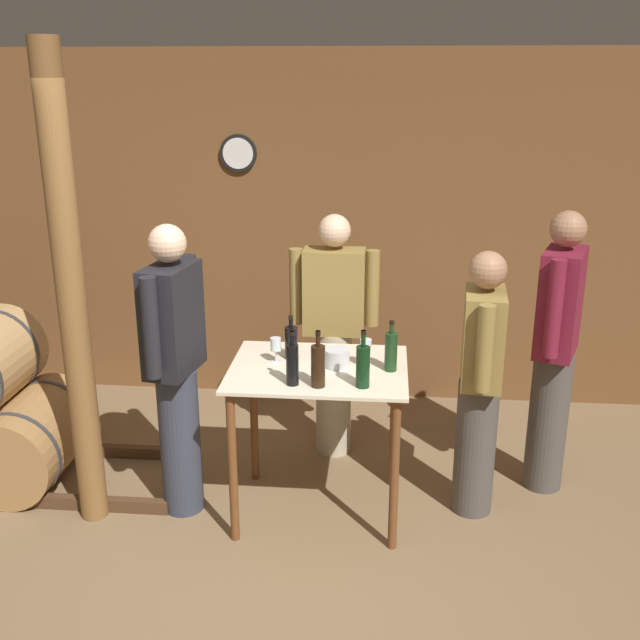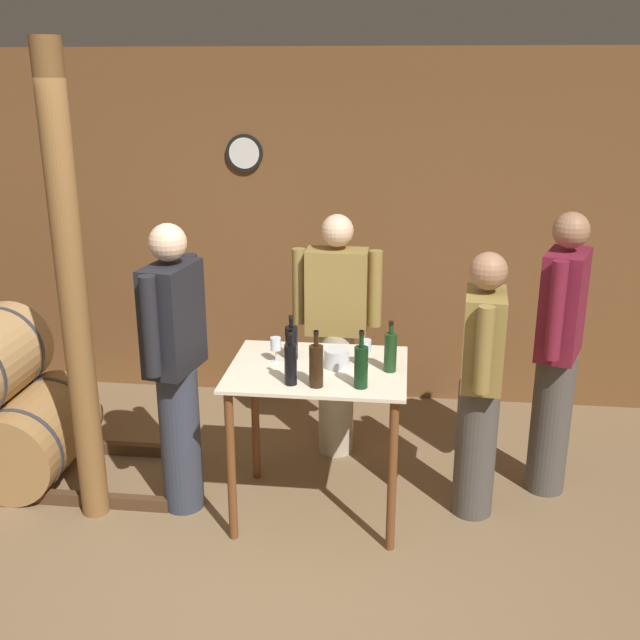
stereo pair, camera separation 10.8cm
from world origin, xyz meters
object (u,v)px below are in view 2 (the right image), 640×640
at_px(wine_glass_near_left, 276,345).
at_px(wine_glass_near_center, 365,347).
at_px(person_host, 480,382).
at_px(wine_bottle_far_left, 291,342).
at_px(person_visitor_with_scarf, 337,331).
at_px(wine_bottle_far_right, 390,351).
at_px(wine_bottle_right, 361,366).
at_px(ice_bucket, 337,358).
at_px(wine_bottle_left, 291,363).
at_px(person_visitor_near_door, 176,364).
at_px(wine_bottle_center, 316,365).
at_px(person_visitor_bearded, 558,350).
at_px(wooden_post, 73,298).

height_order(wine_glass_near_left, wine_glass_near_center, wine_glass_near_center).
bearing_deg(person_host, wine_bottle_far_left, 178.80).
bearing_deg(person_visitor_with_scarf, wine_bottle_far_right, -64.24).
bearing_deg(wine_glass_near_center, wine_bottle_right, -91.08).
xyz_separation_m(wine_glass_near_left, ice_bucket, (0.36, -0.04, -0.05)).
relative_size(wine_bottle_far_left, wine_bottle_left, 0.88).
bearing_deg(person_visitor_with_scarf, person_visitor_near_door, -136.31).
xyz_separation_m(wine_glass_near_center, person_visitor_with_scarf, (-0.23, 0.72, -0.17)).
bearing_deg(wine_glass_near_center, person_visitor_near_door, -175.29).
xyz_separation_m(wine_bottle_far_left, wine_bottle_center, (0.19, -0.39, 0.02)).
bearing_deg(person_host, person_visitor_bearded, 33.67).
distance_m(wine_bottle_far_right, ice_bucket, 0.31).
distance_m(wine_glass_near_left, person_host, 1.19).
bearing_deg(person_host, wine_glass_near_left, -178.01).
height_order(wine_bottle_left, wine_glass_near_center, wine_bottle_left).
xyz_separation_m(person_host, person_visitor_with_scarf, (-0.89, 0.67, 0.04)).
distance_m(wine_bottle_left, wine_glass_near_center, 0.49).
relative_size(wine_glass_near_center, person_visitor_near_door, 0.09).
distance_m(wine_glass_near_center, person_host, 0.69).
bearing_deg(wine_glass_near_left, wine_bottle_far_left, 37.94).
bearing_deg(wine_bottle_far_right, wine_bottle_right, -121.07).
bearing_deg(wooden_post, wine_bottle_left, -4.00).
xyz_separation_m(wooden_post, wine_bottle_center, (1.36, -0.10, -0.30)).
relative_size(wine_bottle_right, person_visitor_with_scarf, 0.19).
bearing_deg(wine_bottle_right, wine_glass_near_left, 148.66).
relative_size(ice_bucket, person_visitor_bearded, 0.08).
height_order(wooden_post, wine_bottle_far_left, wooden_post).
bearing_deg(wine_bottle_far_left, person_host, -1.20).
bearing_deg(person_visitor_bearded, wine_bottle_far_left, -169.31).
bearing_deg(wine_bottle_left, person_host, 18.86).
bearing_deg(wine_bottle_far_right, wooden_post, -174.68).
xyz_separation_m(wooden_post, wine_bottle_far_right, (1.74, 0.16, -0.30)).
distance_m(wine_bottle_right, wine_glass_near_center, 0.30).
distance_m(wine_bottle_left, person_host, 1.12).
bearing_deg(wine_bottle_far_left, wine_bottle_right, -41.09).
bearing_deg(ice_bucket, wine_glass_near_left, 173.24).
distance_m(wine_glass_near_center, ice_bucket, 0.18).
distance_m(person_host, person_visitor_near_door, 1.75).
bearing_deg(wooden_post, wine_bottle_right, -2.97).
bearing_deg(person_visitor_with_scarf, wine_bottle_right, -77.46).
xyz_separation_m(ice_bucket, person_visitor_near_door, (-0.92, -0.06, -0.06)).
xyz_separation_m(wooden_post, person_host, (2.26, 0.27, -0.50)).
height_order(wine_bottle_far_right, wine_glass_near_center, wine_bottle_far_right).
relative_size(wooden_post, wine_bottle_right, 8.49).
relative_size(wooden_post, wine_glass_near_center, 16.83).
bearing_deg(wine_glass_near_center, person_visitor_bearded, 18.18).
distance_m(wine_bottle_center, ice_bucket, 0.30).
bearing_deg(person_visitor_with_scarf, wine_bottle_left, -98.21).
bearing_deg(wine_bottle_far_right, wine_bottle_center, -145.95).
height_order(wine_glass_near_center, person_visitor_near_door, person_visitor_near_door).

